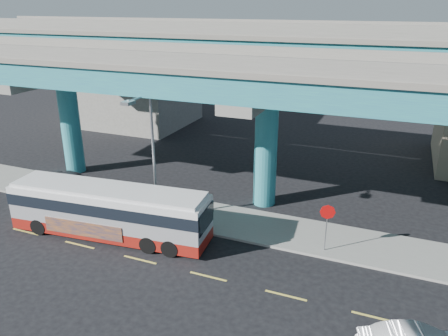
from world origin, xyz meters
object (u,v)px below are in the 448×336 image
at_px(transit_bus, 109,210).
at_px(stop_sign, 327,218).
at_px(parked_car, 73,181).
at_px(street_lamp, 147,141).

xyz_separation_m(transit_bus, stop_sign, (11.95, 2.84, 0.47)).
relative_size(parked_car, street_lamp, 0.51).
height_order(transit_bus, stop_sign, transit_bus).
bearing_deg(transit_bus, stop_sign, 7.81).
distance_m(parked_car, stop_sign, 18.38).
bearing_deg(parked_car, stop_sign, -87.42).
relative_size(street_lamp, stop_sign, 2.95).
distance_m(parked_car, street_lamp, 9.33).
distance_m(transit_bus, stop_sign, 12.29).
distance_m(transit_bus, street_lamp, 4.52).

